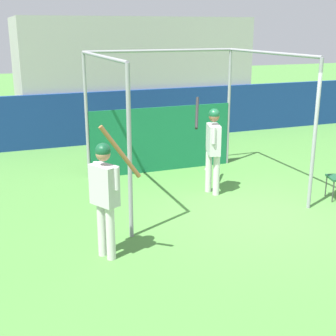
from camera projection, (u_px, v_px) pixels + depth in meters
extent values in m
plane|color=#477F38|center=(260.00, 214.00, 8.50)|extent=(60.00, 60.00, 0.00)
cube|color=navy|center=(148.00, 115.00, 13.94)|extent=(24.00, 0.12, 1.50)
cube|color=#9E9E99|center=(128.00, 74.00, 15.49)|extent=(7.05, 4.00, 3.55)
cube|color=navy|center=(50.00, 90.00, 13.17)|extent=(0.45, 0.40, 0.10)
cube|color=navy|center=(49.00, 81.00, 13.27)|extent=(0.45, 0.06, 0.40)
cube|color=navy|center=(70.00, 89.00, 13.36)|extent=(0.45, 0.40, 0.10)
cube|color=navy|center=(68.00, 80.00, 13.46)|extent=(0.45, 0.06, 0.40)
cube|color=navy|center=(89.00, 88.00, 13.55)|extent=(0.45, 0.40, 0.10)
cube|color=navy|center=(87.00, 80.00, 13.65)|extent=(0.45, 0.06, 0.40)
cube|color=navy|center=(107.00, 88.00, 13.74)|extent=(0.45, 0.40, 0.10)
cube|color=navy|center=(105.00, 79.00, 13.84)|extent=(0.45, 0.06, 0.40)
cube|color=navy|center=(125.00, 87.00, 13.93)|extent=(0.45, 0.40, 0.10)
cube|color=navy|center=(123.00, 78.00, 14.03)|extent=(0.45, 0.06, 0.40)
cube|color=navy|center=(143.00, 86.00, 14.12)|extent=(0.45, 0.40, 0.10)
cube|color=navy|center=(141.00, 78.00, 14.22)|extent=(0.45, 0.06, 0.40)
cube|color=navy|center=(160.00, 85.00, 14.31)|extent=(0.45, 0.40, 0.10)
cube|color=navy|center=(158.00, 77.00, 14.41)|extent=(0.45, 0.06, 0.40)
cube|color=navy|center=(176.00, 84.00, 14.50)|extent=(0.45, 0.40, 0.10)
cube|color=navy|center=(174.00, 76.00, 14.60)|extent=(0.45, 0.06, 0.40)
cube|color=navy|center=(193.00, 84.00, 14.69)|extent=(0.45, 0.40, 0.10)
cube|color=navy|center=(190.00, 76.00, 14.78)|extent=(0.45, 0.06, 0.40)
cube|color=navy|center=(208.00, 83.00, 14.88)|extent=(0.45, 0.40, 0.10)
cube|color=navy|center=(206.00, 75.00, 14.97)|extent=(0.45, 0.06, 0.40)
cube|color=navy|center=(224.00, 82.00, 15.07)|extent=(0.45, 0.40, 0.10)
cube|color=navy|center=(221.00, 75.00, 15.16)|extent=(0.45, 0.06, 0.40)
cube|color=navy|center=(45.00, 73.00, 13.77)|extent=(0.45, 0.40, 0.10)
cube|color=navy|center=(44.00, 65.00, 13.87)|extent=(0.45, 0.06, 0.40)
cube|color=navy|center=(64.00, 73.00, 13.96)|extent=(0.45, 0.40, 0.10)
cube|color=navy|center=(63.00, 64.00, 14.06)|extent=(0.45, 0.06, 0.40)
cube|color=navy|center=(82.00, 72.00, 14.15)|extent=(0.45, 0.40, 0.10)
cube|color=navy|center=(81.00, 64.00, 14.25)|extent=(0.45, 0.06, 0.40)
cube|color=navy|center=(100.00, 71.00, 14.34)|extent=(0.45, 0.40, 0.10)
cube|color=navy|center=(99.00, 63.00, 14.44)|extent=(0.45, 0.06, 0.40)
cube|color=navy|center=(118.00, 71.00, 14.53)|extent=(0.45, 0.40, 0.10)
cube|color=navy|center=(116.00, 63.00, 14.63)|extent=(0.45, 0.06, 0.40)
cube|color=navy|center=(135.00, 70.00, 14.72)|extent=(0.45, 0.40, 0.10)
cube|color=navy|center=(133.00, 62.00, 14.82)|extent=(0.45, 0.06, 0.40)
cube|color=navy|center=(151.00, 70.00, 14.91)|extent=(0.45, 0.40, 0.10)
cube|color=navy|center=(149.00, 62.00, 15.00)|extent=(0.45, 0.06, 0.40)
cube|color=navy|center=(167.00, 69.00, 15.10)|extent=(0.45, 0.40, 0.10)
cube|color=navy|center=(165.00, 62.00, 15.19)|extent=(0.45, 0.06, 0.40)
cube|color=navy|center=(183.00, 69.00, 15.29)|extent=(0.45, 0.40, 0.10)
cube|color=navy|center=(181.00, 61.00, 15.38)|extent=(0.45, 0.06, 0.40)
cube|color=navy|center=(198.00, 68.00, 15.48)|extent=(0.45, 0.40, 0.10)
cube|color=navy|center=(196.00, 61.00, 15.57)|extent=(0.45, 0.06, 0.40)
cube|color=navy|center=(213.00, 68.00, 15.67)|extent=(0.45, 0.40, 0.10)
cube|color=navy|center=(211.00, 60.00, 15.76)|extent=(0.45, 0.06, 0.40)
cube|color=navy|center=(41.00, 58.00, 14.37)|extent=(0.45, 0.40, 0.10)
cube|color=navy|center=(40.00, 50.00, 14.47)|extent=(0.45, 0.06, 0.40)
cube|color=navy|center=(59.00, 57.00, 14.56)|extent=(0.45, 0.40, 0.10)
cube|color=navy|center=(58.00, 50.00, 14.66)|extent=(0.45, 0.06, 0.40)
cube|color=navy|center=(77.00, 57.00, 14.75)|extent=(0.45, 0.40, 0.10)
cube|color=navy|center=(75.00, 49.00, 14.85)|extent=(0.45, 0.06, 0.40)
cube|color=navy|center=(94.00, 57.00, 14.94)|extent=(0.45, 0.40, 0.10)
cube|color=navy|center=(92.00, 49.00, 15.04)|extent=(0.45, 0.06, 0.40)
cube|color=navy|center=(111.00, 56.00, 15.13)|extent=(0.45, 0.40, 0.10)
cube|color=navy|center=(109.00, 49.00, 15.23)|extent=(0.45, 0.06, 0.40)
cube|color=navy|center=(127.00, 56.00, 15.32)|extent=(0.45, 0.40, 0.10)
cube|color=navy|center=(125.00, 48.00, 15.41)|extent=(0.45, 0.06, 0.40)
cube|color=navy|center=(143.00, 56.00, 15.51)|extent=(0.45, 0.40, 0.10)
cube|color=navy|center=(141.00, 48.00, 15.60)|extent=(0.45, 0.06, 0.40)
cube|color=navy|center=(159.00, 55.00, 15.70)|extent=(0.45, 0.40, 0.10)
cube|color=navy|center=(157.00, 48.00, 15.79)|extent=(0.45, 0.06, 0.40)
cube|color=navy|center=(174.00, 55.00, 15.89)|extent=(0.45, 0.40, 0.10)
cube|color=navy|center=(172.00, 48.00, 15.98)|extent=(0.45, 0.06, 0.40)
cube|color=navy|center=(189.00, 55.00, 16.08)|extent=(0.45, 0.40, 0.10)
cube|color=navy|center=(187.00, 47.00, 16.17)|extent=(0.45, 0.06, 0.40)
cube|color=navy|center=(203.00, 54.00, 16.27)|extent=(0.45, 0.40, 0.10)
cube|color=navy|center=(201.00, 47.00, 16.36)|extent=(0.45, 0.06, 0.40)
cube|color=navy|center=(37.00, 44.00, 14.97)|extent=(0.45, 0.40, 0.10)
cube|color=navy|center=(36.00, 36.00, 15.07)|extent=(0.45, 0.06, 0.40)
cube|color=navy|center=(55.00, 43.00, 15.16)|extent=(0.45, 0.40, 0.10)
cube|color=navy|center=(53.00, 36.00, 15.26)|extent=(0.45, 0.06, 0.40)
cube|color=navy|center=(72.00, 43.00, 15.35)|extent=(0.45, 0.40, 0.10)
cube|color=navy|center=(70.00, 36.00, 15.45)|extent=(0.45, 0.06, 0.40)
cube|color=navy|center=(88.00, 43.00, 15.54)|extent=(0.45, 0.40, 0.10)
cube|color=navy|center=(87.00, 36.00, 15.63)|extent=(0.45, 0.06, 0.40)
cube|color=navy|center=(104.00, 43.00, 15.73)|extent=(0.45, 0.40, 0.10)
cube|color=navy|center=(103.00, 36.00, 15.82)|extent=(0.45, 0.06, 0.40)
cube|color=navy|center=(120.00, 43.00, 15.92)|extent=(0.45, 0.40, 0.10)
cube|color=navy|center=(119.00, 36.00, 16.01)|extent=(0.45, 0.06, 0.40)
cube|color=navy|center=(136.00, 42.00, 16.11)|extent=(0.45, 0.40, 0.10)
cube|color=navy|center=(134.00, 35.00, 16.20)|extent=(0.45, 0.06, 0.40)
cube|color=navy|center=(151.00, 42.00, 16.30)|extent=(0.45, 0.40, 0.10)
cube|color=navy|center=(149.00, 35.00, 16.39)|extent=(0.45, 0.06, 0.40)
cube|color=navy|center=(165.00, 42.00, 16.49)|extent=(0.45, 0.40, 0.10)
cube|color=navy|center=(164.00, 35.00, 16.58)|extent=(0.45, 0.06, 0.40)
cube|color=navy|center=(180.00, 42.00, 16.68)|extent=(0.45, 0.40, 0.10)
cube|color=navy|center=(178.00, 35.00, 16.77)|extent=(0.45, 0.06, 0.40)
cube|color=navy|center=(194.00, 42.00, 16.87)|extent=(0.45, 0.40, 0.10)
cube|color=navy|center=(192.00, 35.00, 16.96)|extent=(0.45, 0.06, 0.40)
cube|color=navy|center=(34.00, 30.00, 15.57)|extent=(0.45, 0.40, 0.10)
cube|color=navy|center=(32.00, 23.00, 15.67)|extent=(0.45, 0.06, 0.40)
cube|color=navy|center=(50.00, 30.00, 15.76)|extent=(0.45, 0.40, 0.10)
cube|color=navy|center=(49.00, 23.00, 15.86)|extent=(0.45, 0.06, 0.40)
cube|color=navy|center=(67.00, 30.00, 15.95)|extent=(0.45, 0.40, 0.10)
cube|color=navy|center=(66.00, 23.00, 16.04)|extent=(0.45, 0.06, 0.40)
cube|color=navy|center=(83.00, 30.00, 16.14)|extent=(0.45, 0.40, 0.10)
cube|color=navy|center=(81.00, 23.00, 16.23)|extent=(0.45, 0.06, 0.40)
cube|color=navy|center=(98.00, 30.00, 16.33)|extent=(0.45, 0.40, 0.10)
cube|color=navy|center=(97.00, 23.00, 16.42)|extent=(0.45, 0.06, 0.40)
cube|color=navy|center=(114.00, 30.00, 16.52)|extent=(0.45, 0.40, 0.10)
cube|color=navy|center=(112.00, 23.00, 16.61)|extent=(0.45, 0.06, 0.40)
cube|color=navy|center=(129.00, 30.00, 16.71)|extent=(0.45, 0.40, 0.10)
cube|color=navy|center=(127.00, 24.00, 16.80)|extent=(0.45, 0.06, 0.40)
cube|color=navy|center=(143.00, 30.00, 16.90)|extent=(0.45, 0.40, 0.10)
cube|color=navy|center=(142.00, 24.00, 16.99)|extent=(0.45, 0.06, 0.40)
cube|color=navy|center=(158.00, 30.00, 17.09)|extent=(0.45, 0.40, 0.10)
cube|color=navy|center=(156.00, 24.00, 17.18)|extent=(0.45, 0.06, 0.40)
cube|color=navy|center=(172.00, 30.00, 17.28)|extent=(0.45, 0.40, 0.10)
cube|color=navy|center=(170.00, 24.00, 17.37)|extent=(0.45, 0.06, 0.40)
cube|color=navy|center=(185.00, 30.00, 17.47)|extent=(0.45, 0.40, 0.10)
cube|color=navy|center=(183.00, 24.00, 17.56)|extent=(0.45, 0.06, 0.40)
cylinder|color=gray|center=(130.00, 154.00, 7.18)|extent=(0.07, 0.07, 2.75)
cylinder|color=gray|center=(315.00, 136.00, 8.37)|extent=(0.07, 0.07, 2.75)
cylinder|color=gray|center=(87.00, 118.00, 10.08)|extent=(0.07, 0.07, 2.75)
cylinder|color=gray|center=(229.00, 108.00, 11.27)|extent=(0.07, 0.07, 2.75)
cylinder|color=gray|center=(101.00, 56.00, 8.23)|extent=(0.06, 3.24, 0.06)
cylinder|color=gray|center=(269.00, 53.00, 9.43)|extent=(0.06, 3.24, 0.06)
cylinder|color=gray|center=(161.00, 51.00, 10.28)|extent=(3.46, 0.06, 0.06)
cube|color=#14663D|center=(162.00, 139.00, 10.84)|extent=(3.39, 0.03, 1.51)
cylinder|color=silver|center=(216.00, 175.00, 9.34)|extent=(0.16, 0.16, 0.83)
cylinder|color=silver|center=(209.00, 172.00, 9.53)|extent=(0.16, 0.16, 0.83)
cube|color=#B7B7B7|center=(213.00, 139.00, 9.23)|extent=(0.34, 0.50, 0.59)
sphere|color=brown|center=(214.00, 117.00, 9.10)|extent=(0.21, 0.21, 0.21)
sphere|color=#144C2D|center=(214.00, 114.00, 9.08)|extent=(0.22, 0.22, 0.22)
cylinder|color=#B7B7B7|center=(214.00, 136.00, 8.96)|extent=(0.09, 0.09, 0.32)
cylinder|color=#B7B7B7|center=(209.00, 130.00, 9.42)|extent=(0.09, 0.09, 0.32)
cylinder|color=black|center=(197.00, 113.00, 9.32)|extent=(0.37, 0.69, 0.54)
sphere|color=black|center=(214.00, 125.00, 9.36)|extent=(0.08, 0.08, 0.08)
cylinder|color=silver|center=(102.00, 229.00, 6.84)|extent=(0.18, 0.18, 0.83)
cylinder|color=silver|center=(111.00, 233.00, 6.72)|extent=(0.18, 0.18, 0.83)
cube|color=#B7B7B7|center=(104.00, 185.00, 6.58)|extent=(0.39, 0.47, 0.58)
sphere|color=#A37556|center=(103.00, 154.00, 6.45)|extent=(0.21, 0.21, 0.21)
sphere|color=#144C2D|center=(103.00, 151.00, 6.43)|extent=(0.22, 0.22, 0.22)
cylinder|color=#B7B7B7|center=(96.00, 173.00, 6.70)|extent=(0.09, 0.09, 0.32)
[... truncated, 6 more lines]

